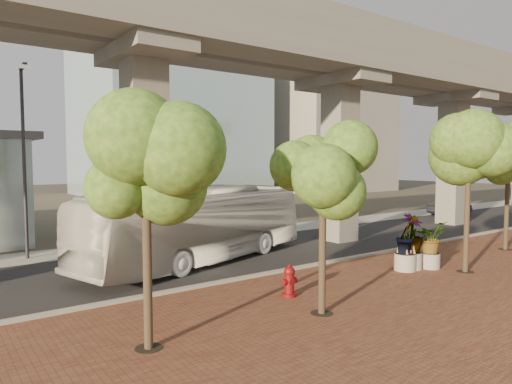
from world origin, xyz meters
TOP-DOWN VIEW (x-y plane):
  - ground at (0.00, 0.00)m, footprint 160.00×160.00m
  - brick_plaza at (0.00, -8.00)m, footprint 70.00×13.00m
  - asphalt_road at (0.00, 2.00)m, footprint 90.00×8.00m
  - curb_strip at (0.00, -2.00)m, footprint 70.00×0.25m
  - far_sidewalk at (0.00, 7.50)m, footprint 90.00×3.00m
  - transit_viaduct at (0.00, 2.00)m, footprint 72.00×5.60m
  - midrise_block at (38.00, 36.00)m, footprint 18.00×16.00m
  - transit_bus at (-3.52, 1.78)m, footprint 12.78×6.37m
  - parked_car at (23.00, 5.04)m, footprint 4.46×1.74m
  - fire_hydrant at (-3.67, -4.83)m, footprint 0.56×0.50m
  - planter_front at (4.00, -5.31)m, footprint 1.88×1.88m
  - planter_right at (3.22, -4.90)m, footprint 2.24×2.24m
  - planter_left at (2.77, -4.91)m, footprint 2.06×2.06m
  - street_tree_far_west at (-9.37, -6.09)m, footprint 3.49×3.49m
  - street_tree_near_west at (-4.01, -6.77)m, footprint 3.47×3.47m
  - street_tree_near_east at (4.61, -6.59)m, footprint 4.10×4.10m
  - street_tree_far_east at (10.96, -5.26)m, footprint 3.82×3.82m
  - streetlamp_west at (-9.85, 7.18)m, footprint 0.45×1.32m
  - streetlamp_east at (10.27, 5.90)m, footprint 0.36×1.06m

SIDE VIEW (x-z plane):
  - ground at x=0.00m, z-range 0.00..0.00m
  - asphalt_road at x=0.00m, z-range 0.00..0.04m
  - brick_plaza at x=0.00m, z-range 0.00..0.06m
  - far_sidewalk at x=0.00m, z-range 0.00..0.06m
  - curb_strip at x=0.00m, z-range 0.00..0.16m
  - fire_hydrant at x=-3.67m, z-range 0.04..1.15m
  - parked_car at x=23.00m, z-range 0.00..1.44m
  - planter_front at x=4.00m, z-range 0.28..2.35m
  - planter_left at x=2.77m, z-range 0.30..2.57m
  - planter_right at x=3.22m, z-range 0.31..2.71m
  - transit_bus at x=-3.52m, z-range 0.00..3.47m
  - streetlamp_east at x=10.27m, z-range 0.62..7.96m
  - street_tree_near_west at x=-4.01m, z-range 1.41..7.31m
  - street_tree_far_west at x=-9.37m, z-range 1.44..7.43m
  - street_tree_far_east at x=10.96m, z-range 1.55..8.05m
  - streetlamp_west at x=-9.85m, z-range 0.76..9.87m
  - street_tree_near_east at x=4.61m, z-range 1.77..8.96m
  - transit_viaduct at x=0.00m, z-range 1.09..13.49m
  - midrise_block at x=38.00m, z-range 0.00..24.00m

